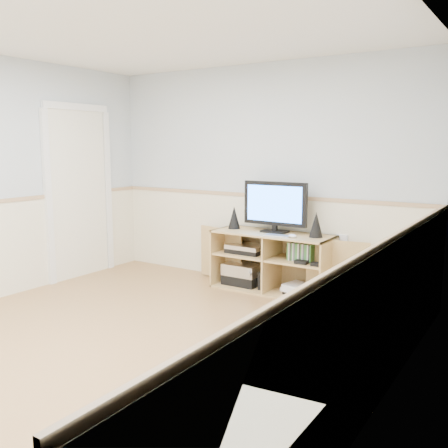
# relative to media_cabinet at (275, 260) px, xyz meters

# --- Properties ---
(room) EXTENTS (4.04, 4.54, 2.54)m
(room) POSITION_rel_media_cabinet_xyz_m (-0.36, -1.91, 0.88)
(room) COLOR tan
(room) RESTS_ON ground
(media_cabinet) EXTENTS (2.08, 0.50, 0.65)m
(media_cabinet) POSITION_rel_media_cabinet_xyz_m (0.00, 0.00, 0.00)
(media_cabinet) COLOR tan
(media_cabinet) RESTS_ON floor
(monitor) EXTENTS (0.74, 0.18, 0.55)m
(monitor) POSITION_rel_media_cabinet_xyz_m (0.00, -0.01, 0.62)
(monitor) COLOR black
(monitor) RESTS_ON media_cabinet
(speaker_left) EXTENTS (0.14, 0.14, 0.26)m
(speaker_left) POSITION_rel_media_cabinet_xyz_m (-0.50, -0.04, 0.45)
(speaker_left) COLOR black
(speaker_left) RESTS_ON media_cabinet
(speaker_right) EXTENTS (0.14, 0.14, 0.26)m
(speaker_right) POSITION_rel_media_cabinet_xyz_m (0.49, -0.04, 0.45)
(speaker_right) COLOR black
(speaker_right) RESTS_ON media_cabinet
(keyboard) EXTENTS (0.29, 0.14, 0.01)m
(keyboard) POSITION_rel_media_cabinet_xyz_m (0.13, -0.20, 0.32)
(keyboard) COLOR silver
(keyboard) RESTS_ON media_cabinet
(mouse) EXTENTS (0.11, 0.09, 0.04)m
(mouse) POSITION_rel_media_cabinet_xyz_m (0.30, -0.20, 0.34)
(mouse) COLOR white
(mouse) RESTS_ON media_cabinet
(av_components) EXTENTS (0.50, 0.30, 0.47)m
(av_components) POSITION_rel_media_cabinet_xyz_m (-0.35, -0.06, -0.11)
(av_components) COLOR black
(av_components) RESTS_ON media_cabinet
(game_consoles) EXTENTS (0.46, 0.32, 0.11)m
(game_consoles) POSITION_rel_media_cabinet_xyz_m (0.34, -0.07, -0.26)
(game_consoles) COLOR white
(game_consoles) RESTS_ON media_cabinet
(game_cases) EXTENTS (0.27, 0.14, 0.19)m
(game_cases) POSITION_rel_media_cabinet_xyz_m (0.35, -0.08, 0.15)
(game_cases) COLOR #3F8C3F
(game_cases) RESTS_ON media_cabinet
(wall_outlet) EXTENTS (0.12, 0.03, 0.12)m
(wall_outlet) POSITION_rel_media_cabinet_xyz_m (0.69, 0.20, 0.27)
(wall_outlet) COLOR white
(wall_outlet) RESTS_ON wall_back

